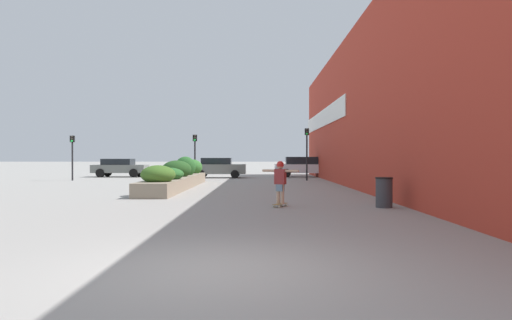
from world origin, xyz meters
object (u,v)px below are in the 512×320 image
car_leftmost (303,166)px  traffic_light_far_left (72,149)px  traffic_light_right (307,145)px  skateboarder (280,178)px  car_center_left (120,167)px  skateboard (280,204)px  car_center_right (218,167)px  trash_bin (384,192)px  traffic_light_left (195,149)px

car_leftmost → traffic_light_far_left: bearing=-70.8°
car_leftmost → traffic_light_right: size_ratio=1.31×
skateboarder → car_center_left: (-11.88, 21.93, -0.15)m
skateboard → car_center_right: 20.82m
traffic_light_right → car_center_left: bearing=159.1°
traffic_light_right → skateboard: bearing=-99.0°
trash_bin → traffic_light_right: traffic_light_right is taller
skateboarder → traffic_light_far_left: traffic_light_far_left is taller
trash_bin → traffic_light_far_left: 23.54m
skateboarder → car_center_left: size_ratio=0.32×
skateboard → car_center_left: car_center_left is taller
car_center_right → traffic_light_left: (-1.33, -3.43, 1.37)m
skateboarder → trash_bin: size_ratio=1.43×
skateboard → traffic_light_right: size_ratio=0.21×
traffic_light_right → traffic_light_left: bearing=175.5°
skateboarder → trash_bin: 3.32m
skateboard → car_leftmost: size_ratio=0.16×
car_center_right → traffic_light_right: 7.74m
skateboarder → car_leftmost: bearing=111.4°
skateboard → traffic_light_left: traffic_light_left is taller
skateboarder → traffic_light_far_left: (-13.41, 16.33, 1.19)m
traffic_light_left → traffic_light_right: 7.75m
car_leftmost → traffic_light_right: bearing=-3.0°
traffic_light_left → traffic_light_right: (7.73, -0.61, 0.24)m
trash_bin → car_center_right: 21.83m
skateboarder → car_center_left: 24.95m
skateboarder → traffic_light_right: bearing=110.0°
car_center_left → car_center_right: size_ratio=1.03×
skateboarder → traffic_light_far_left: 21.16m
car_leftmost → traffic_light_far_left: (-16.30, -5.69, 1.28)m
skateboarder → car_center_left: skateboarder is taller
trash_bin → car_leftmost: size_ratio=0.21×
car_leftmost → skateboard: bearing=-7.5°
car_center_right → traffic_light_left: 3.93m
traffic_light_right → car_center_right: bearing=147.7°
car_center_left → traffic_light_far_left: size_ratio=1.39×
skateboard → car_leftmost: (2.89, 22.01, 0.77)m
car_center_left → traffic_light_left: size_ratio=1.34×
traffic_light_left → skateboarder: bearing=-73.2°
car_center_left → car_center_right: (8.07, -1.48, 0.02)m
car_leftmost → traffic_light_left: size_ratio=1.47×
skateboarder → trash_bin: skateboarder is taller
skateboard → skateboarder: bearing=-61.1°
car_center_left → traffic_light_far_left: 5.96m
trash_bin → traffic_light_right: bearing=92.4°
car_leftmost → car_center_right: bearing=-76.9°
car_leftmost → skateboarder: bearing=-7.5°
skateboard → trash_bin: (3.28, -0.19, 0.41)m
skateboarder → traffic_light_right: 16.68m
car_leftmost → traffic_light_right: traffic_light_right is taller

